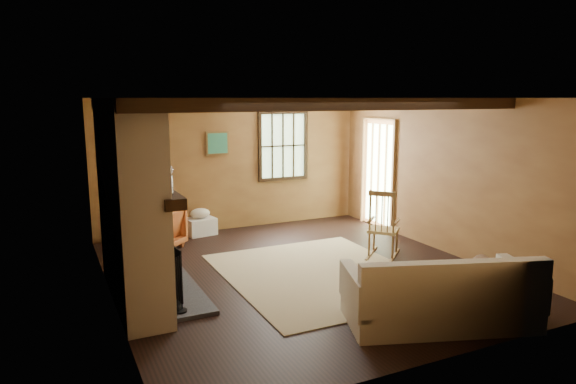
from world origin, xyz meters
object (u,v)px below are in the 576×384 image
fireplace (133,210)px  laundry_basket (200,226)px  rocking_chair (383,228)px  sofa (442,299)px  armchair (154,229)px

fireplace → laundry_basket: (1.52, 2.55, -0.95)m
rocking_chair → laundry_basket: bearing=-1.3°
sofa → laundry_basket: 4.88m
fireplace → sofa: size_ratio=1.10×
rocking_chair → sofa: size_ratio=0.48×
laundry_basket → fireplace: bearing=-120.8°
rocking_chair → laundry_basket: size_ratio=2.10×
fireplace → laundry_basket: size_ratio=4.80×
sofa → laundry_basket: (-1.30, 4.70, -0.14)m
fireplace → laundry_basket: 3.12m
rocking_chair → armchair: bearing=16.4°
fireplace → rocking_chair: 3.75m
fireplace → sofa: (2.82, -2.15, -0.82)m
laundry_basket → armchair: armchair is taller
fireplace → armchair: bearing=73.1°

